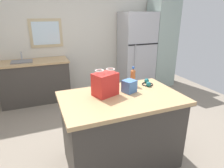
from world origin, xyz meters
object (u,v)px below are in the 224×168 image
object	(u,v)px
kitchen_island	(121,130)
refrigerator	(136,52)
bottle	(133,77)
shopping_bag	(105,84)
ear_defenders	(147,83)
small_box	(129,86)
tall_cabinet	(161,45)

from	to	relation	value
kitchen_island	refrigerator	world-z (taller)	refrigerator
bottle	shopping_bag	bearing A→B (deg)	-159.83
refrigerator	ear_defenders	xyz separation A→B (m)	(-0.98, -2.11, 0.01)
refrigerator	ear_defenders	distance (m)	2.32
refrigerator	bottle	world-z (taller)	refrigerator
small_box	bottle	bearing A→B (deg)	51.87
kitchen_island	shopping_bag	bearing A→B (deg)	144.87
small_box	ear_defenders	size ratio (longest dim) A/B	0.76
small_box	ear_defenders	distance (m)	0.37
shopping_bag	ear_defenders	xyz separation A→B (m)	(0.64, 0.11, -0.11)
tall_cabinet	small_box	world-z (taller)	tall_cabinet
kitchen_island	bottle	world-z (taller)	bottle
tall_cabinet	shopping_bag	world-z (taller)	tall_cabinet
tall_cabinet	shopping_bag	size ratio (longest dim) A/B	6.63
bottle	ear_defenders	world-z (taller)	bottle
ear_defenders	kitchen_island	bearing A→B (deg)	-154.89
kitchen_island	small_box	distance (m)	0.55
tall_cabinet	ear_defenders	world-z (taller)	tall_cabinet
kitchen_island	ear_defenders	size ratio (longest dim) A/B	7.20
ear_defenders	bottle	bearing A→B (deg)	165.85
ear_defenders	refrigerator	bearing A→B (deg)	65.09
ear_defenders	tall_cabinet	bearing A→B (deg)	51.33
shopping_bag	ear_defenders	bearing A→B (deg)	10.05
kitchen_island	ear_defenders	distance (m)	0.71
shopping_bag	small_box	xyz separation A→B (m)	(0.30, -0.02, -0.06)
refrigerator	small_box	xyz separation A→B (m)	(-1.32, -2.24, 0.06)
kitchen_island	bottle	xyz separation A→B (m)	(0.29, 0.28, 0.57)
refrigerator	tall_cabinet	bearing A→B (deg)	0.02
bottle	kitchen_island	bearing A→B (deg)	-135.97
kitchen_island	small_box	world-z (taller)	small_box
refrigerator	shopping_bag	world-z (taller)	refrigerator
tall_cabinet	shopping_bag	xyz separation A→B (m)	(-2.33, -2.22, -0.02)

